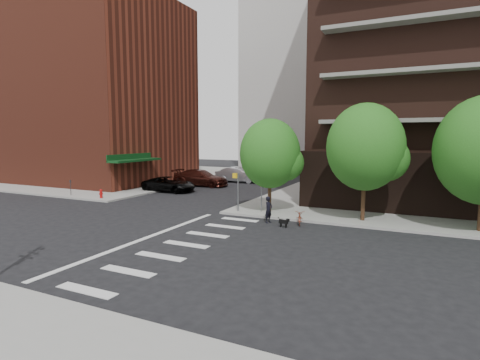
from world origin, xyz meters
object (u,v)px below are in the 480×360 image
fire_hydrant (101,193)px  parked_car_maroon (201,178)px  dog_walker (269,210)px  scooter (300,217)px  parked_car_silver (239,175)px  parked_car_black (169,184)px

fire_hydrant → parked_car_maroon: (2.78, 11.05, 0.31)m
parked_car_maroon → fire_hydrant: bearing=162.8°
dog_walker → parked_car_maroon: bearing=58.8°
fire_hydrant → dog_walker: bearing=-6.7°
parked_car_maroon → scooter: (14.41, -12.35, -0.44)m
parked_car_maroon → parked_car_silver: bearing=-28.7°
fire_hydrant → parked_car_black: (2.30, 6.17, 0.16)m
parked_car_maroon → parked_car_silver: (2.22, 4.62, 0.00)m
fire_hydrant → parked_car_maroon: parked_car_maroon is taller
parked_car_black → scooter: bearing=-119.0°
fire_hydrant → scooter: 17.24m
dog_walker → parked_car_silver: bearing=45.1°
parked_car_silver → dog_walker: bearing=-153.6°
parked_car_black → fire_hydrant: bearing=157.2°
parked_car_black → parked_car_silver: parked_car_silver is taller
parked_car_black → parked_car_maroon: size_ratio=0.86×
fire_hydrant → scooter: fire_hydrant is taller
parked_car_black → scooter: (14.89, -7.47, -0.28)m
parked_car_black → dog_walker: dog_walker is taller
parked_car_maroon → dog_walker: 18.01m
fire_hydrant → parked_car_maroon: size_ratio=0.12×
parked_car_silver → fire_hydrant: bearing=157.9°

